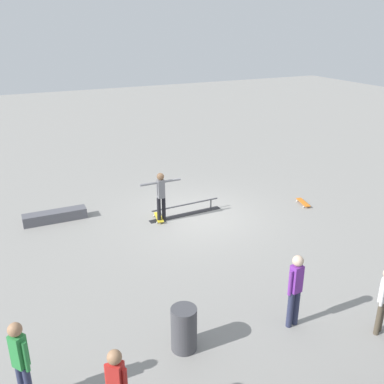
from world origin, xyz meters
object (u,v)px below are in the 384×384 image
at_px(bystander_green_shirt, 21,361).
at_px(trash_bin, 184,329).
at_px(skate_ledge, 55,216).
at_px(bystander_purple_shirt, 295,287).
at_px(bystander_white_shirt, 384,297).
at_px(skateboard_main, 159,217).
at_px(grind_rail, 186,210).
at_px(skater_main, 161,194).
at_px(loose_skateboard_orange, 303,202).

relative_size(bystander_green_shirt, trash_bin, 1.80).
xyz_separation_m(bystander_green_shirt, trash_bin, (-2.96, -0.12, -0.49)).
distance_m(skate_ledge, bystander_purple_shirt, 8.43).
xyz_separation_m(bystander_white_shirt, trash_bin, (3.87, -1.30, -0.40)).
relative_size(bystander_white_shirt, bystander_purple_shirt, 0.90).
bearing_deg(skateboard_main, bystander_green_shirt, 152.64).
bearing_deg(grind_rail, bystander_green_shirt, 44.22).
bearing_deg(bystander_green_shirt, trash_bin, 56.52).
height_order(bystander_green_shirt, bystander_purple_shirt, bystander_purple_shirt).
xyz_separation_m(skate_ledge, trash_bin, (-1.37, 7.16, 0.30)).
bearing_deg(skater_main, skateboard_main, 96.42).
bearing_deg(skate_ledge, loose_skateboard_orange, 163.99).
height_order(grind_rail, loose_skateboard_orange, grind_rail).
relative_size(bystander_purple_shirt, trash_bin, 1.81).
distance_m(skater_main, skateboard_main, 0.92).
bearing_deg(grind_rail, trash_bin, 63.05).
bearing_deg(grind_rail, loose_skateboard_orange, 164.49).
distance_m(loose_skateboard_orange, trash_bin, 8.36).
bearing_deg(bystander_white_shirt, trash_bin, 137.40).
xyz_separation_m(skateboard_main, loose_skateboard_orange, (-5.10, 1.02, 0.00)).
distance_m(skater_main, bystander_purple_shirt, 6.01).
distance_m(skater_main, loose_skateboard_orange, 5.23).
bearing_deg(loose_skateboard_orange, bystander_purple_shirt, -27.18).
height_order(bystander_green_shirt, bystander_white_shirt, bystander_green_shirt).
xyz_separation_m(skateboard_main, bystander_purple_shirt, (-0.66, 6.17, 0.89)).
relative_size(bystander_white_shirt, trash_bin, 1.63).
height_order(bystander_green_shirt, trash_bin, bystander_green_shirt).
relative_size(skateboard_main, bystander_green_shirt, 0.49).
height_order(skate_ledge, bystander_green_shirt, bystander_green_shirt).
bearing_deg(skate_ledge, skater_main, 153.88).
bearing_deg(trash_bin, skater_main, -107.22).
relative_size(grind_rail, skater_main, 1.56).
bearing_deg(bystander_green_shirt, loose_skateboard_orange, 80.91).
bearing_deg(trash_bin, bystander_purple_shirt, 171.74).
height_order(bystander_white_shirt, bystander_purple_shirt, bystander_purple_shirt).
bearing_deg(trash_bin, bystander_green_shirt, 2.32).
height_order(grind_rail, bystander_green_shirt, bystander_green_shirt).
bearing_deg(skateboard_main, skater_main, -162.98).
bearing_deg(bystander_white_shirt, skate_ledge, 97.79).
relative_size(grind_rail, bystander_purple_shirt, 1.54).
height_order(grind_rail, skate_ledge, grind_rail).
height_order(bystander_purple_shirt, trash_bin, bystander_purple_shirt).
distance_m(bystander_purple_shirt, loose_skateboard_orange, 6.86).
height_order(skateboard_main, bystander_green_shirt, bystander_green_shirt).
xyz_separation_m(skate_ledge, bystander_green_shirt, (1.59, 7.28, 0.79)).
distance_m(skate_ledge, bystander_green_shirt, 7.49).
height_order(skater_main, bystander_green_shirt, bystander_green_shirt).
bearing_deg(skateboard_main, skate_ledge, 77.60).
xyz_separation_m(skateboard_main, bystander_white_shirt, (-2.14, 7.13, 0.79)).
relative_size(skate_ledge, bystander_white_shirt, 1.30).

